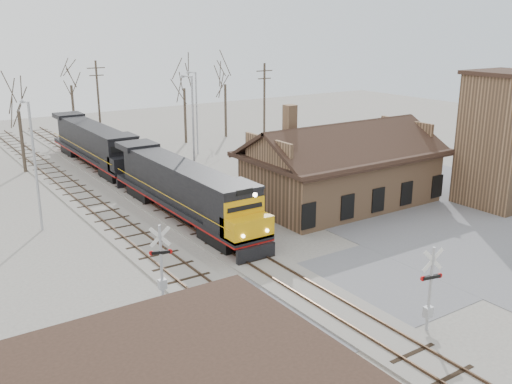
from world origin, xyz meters
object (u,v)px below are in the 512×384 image
depot (341,174)px  locomotive_trailing (96,145)px  signal_tower (506,140)px  locomotive_lead (186,191)px

depot → locomotive_trailing: bearing=118.2°
locomotive_trailing → signal_tower: bearing=-52.7°
signal_tower → locomotive_trailing: (-22.39, 29.36, -2.85)m
signal_tower → locomotive_lead: (-22.39, 10.00, -2.85)m
depot → signal_tower: bearing=-34.0°
locomotive_lead → locomotive_trailing: size_ratio=1.00×
depot → signal_tower: signal_tower is taller
depot → signal_tower: size_ratio=1.48×
signal_tower → locomotive_trailing: 37.03m
signal_tower → locomotive_lead: size_ratio=0.54×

